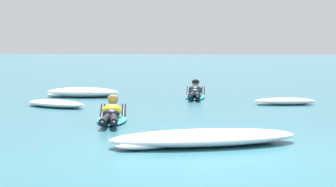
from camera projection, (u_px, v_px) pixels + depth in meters
ground_plane at (241, 93)px, 18.41m from camera, size 120.00×120.00×0.00m
surfer_near at (112, 114)px, 11.87m from camera, size 0.95×2.44×0.54m
surfer_far at (195, 93)px, 17.02m from camera, size 0.75×2.67×0.53m
whitewater_front at (204, 138)px, 9.14m from camera, size 3.07×2.00×0.23m
whitewater_mid_right at (56, 104)px, 14.50m from camera, size 1.80×1.26×0.17m
whitewater_back at (83, 93)px, 17.23m from camera, size 2.10×1.03×0.27m
whitewater_far_band at (285, 101)px, 15.09m from camera, size 1.61×0.84×0.17m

